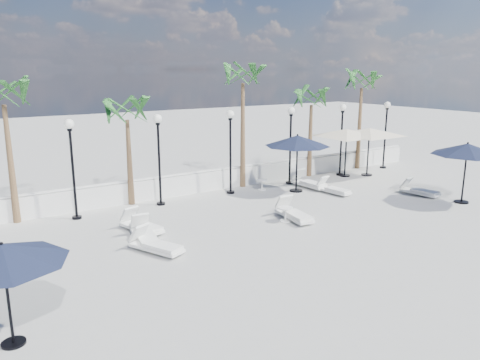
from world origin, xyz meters
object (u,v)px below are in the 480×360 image
lounger_1 (142,225)px  parasol_navy_right (467,150)px  parasol_navy_mid (297,141)px  parasol_navy_left (3,255)px  lounger_2 (145,235)px  lounger_6 (333,189)px  lounger_3 (156,245)px  lounger_4 (294,214)px  lounger_7 (309,183)px  parasol_cream_sq_a (370,128)px  parasol_cream_sq_b (347,129)px  lounger_5 (420,191)px

lounger_1 → parasol_navy_right: 13.77m
parasol_navy_mid → parasol_navy_left: bearing=-153.4°
lounger_2 → lounger_6: size_ratio=1.11×
parasol_navy_mid → parasol_navy_right: bearing=-48.6°
lounger_3 → lounger_4: bearing=-22.4°
parasol_navy_left → lounger_7: bearing=25.7°
lounger_1 → lounger_4: bearing=-34.7°
lounger_3 → lounger_1: bearing=56.6°
lounger_2 → lounger_7: bearing=24.9°
lounger_3 → parasol_navy_mid: size_ratio=0.64×
lounger_3 → parasol_cream_sq_a: (13.99, 4.00, 2.33)m
parasol_navy_left → parasol_navy_mid: size_ratio=0.85×
lounger_6 → lounger_7: bearing=89.5°
lounger_1 → lounger_3: lounger_3 is taller
lounger_1 → lounger_4: size_ratio=0.98×
lounger_1 → parasol_cream_sq_b: (12.52, 2.47, 2.30)m
lounger_4 → parasol_navy_left: bearing=-154.7°
lounger_6 → parasol_cream_sq_a: size_ratio=0.32×
lounger_6 → parasol_navy_mid: (-1.17, 1.28, 2.18)m
lounger_6 → parasol_navy_mid: bearing=125.0°
lounger_4 → parasol_cream_sq_a: (8.25, 3.82, 2.32)m
lounger_1 → lounger_3: size_ratio=1.00×
parasol_navy_mid → parasol_cream_sq_a: (5.42, 0.55, 0.17)m
lounger_5 → parasol_navy_mid: bearing=131.4°
lounger_1 → lounger_2: (-0.28, -0.99, 0.00)m
lounger_2 → lounger_7: (9.50, 2.59, 0.01)m
lounger_3 → lounger_6: (9.74, 2.18, -0.02)m
lounger_6 → lounger_3: bearing=-175.0°
lounger_4 → lounger_7: 5.17m
lounger_3 → parasol_cream_sq_b: bearing=-4.8°
lounger_2 → lounger_5: lounger_2 is taller
lounger_5 → lounger_6: lounger_5 is taller
lounger_5 → lounger_6: size_ratio=1.03×
lounger_4 → lounger_5: 7.11m
parasol_navy_right → lounger_2: bearing=167.2°
parasol_cream_sq_a → lounger_5: bearing=-105.4°
lounger_1 → parasol_navy_left: parasol_navy_left is taller
lounger_2 → parasol_navy_left: 6.47m
lounger_2 → parasol_cream_sq_a: 14.43m
lounger_7 → parasol_cream_sq_a: size_ratio=0.35×
lounger_3 → lounger_7: lounger_7 is taller
parasol_navy_left → parasol_cream_sq_a: size_ratio=0.46×
lounger_2 → lounger_4: lounger_4 is taller
parasol_cream_sq_a → lounger_1: bearing=-171.9°
lounger_2 → lounger_6: 9.75m
lounger_4 → lounger_7: bearing=50.0°
parasol_navy_right → parasol_cream_sq_a: parasol_cream_sq_a is taller
parasol_navy_left → parasol_navy_right: 17.92m
lounger_5 → parasol_navy_left: (-17.38, -2.93, 1.79)m
lounger_5 → parasol_navy_right: 2.79m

